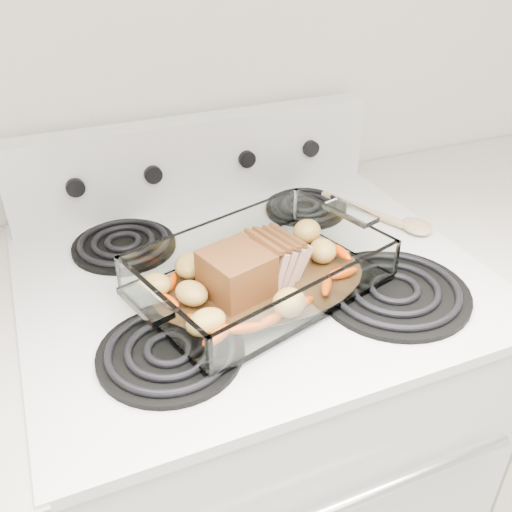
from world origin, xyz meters
name	(u,v)px	position (x,y,z in m)	size (l,w,h in m)	color
electric_range	(251,440)	(0.00, 1.66, 0.48)	(0.78, 0.70, 1.12)	silver
counter_right	(489,364)	(0.67, 1.66, 0.47)	(0.58, 0.68, 0.93)	white
baking_dish	(261,277)	(-0.01, 1.59, 0.96)	(0.39, 0.25, 0.07)	white
pork_roast	(246,267)	(-0.03, 1.59, 0.99)	(0.18, 0.09, 0.08)	brown
roast_vegetables	(251,264)	(-0.01, 1.62, 0.97)	(0.33, 0.18, 0.04)	#E74202
wooden_spoon	(392,219)	(0.33, 1.70, 0.95)	(0.14, 0.23, 0.02)	tan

